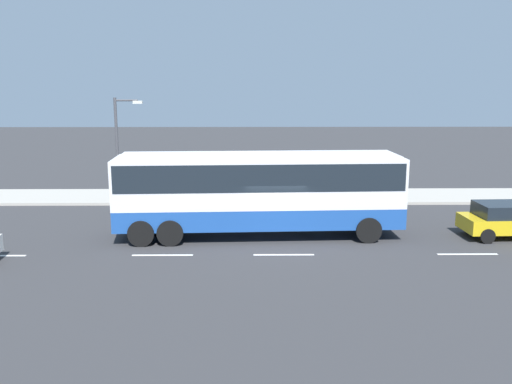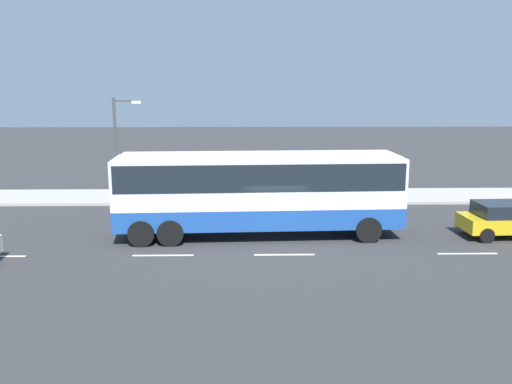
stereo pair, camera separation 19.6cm
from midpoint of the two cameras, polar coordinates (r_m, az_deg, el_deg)
The scene contains 8 objects.
ground_plane at distance 23.91m, azimuth 2.22°, elevation -4.94°, with size 120.00×120.00×0.00m, color #333335.
sidewalk_curb at distance 32.34m, azimuth 1.48°, elevation -0.46°, with size 80.00×4.00×0.15m, color #A8A399.
lane_centreline at distance 22.13m, azimuth -10.25°, elevation -6.46°, with size 26.40×0.16×0.01m.
coach_bus at distance 23.86m, azimuth 0.55°, elevation 0.63°, with size 12.45×3.21×3.66m.
car_yellow_taxi at distance 26.51m, azimuth 24.97°, elevation -2.59°, with size 4.30×2.11×1.53m.
pedestrian_near_curb at distance 32.49m, azimuth 3.77°, elevation 1.47°, with size 0.32×0.32×1.70m.
pedestrian_at_crossing at distance 32.50m, azimuth 0.48°, elevation 1.52°, with size 0.32×0.32×1.72m.
street_lamp at distance 30.90m, azimuth -13.74°, elevation 5.05°, with size 1.56×0.24×5.72m.
Camera 1 is at (-1.07, -22.92, 6.73)m, focal length 38.56 mm.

